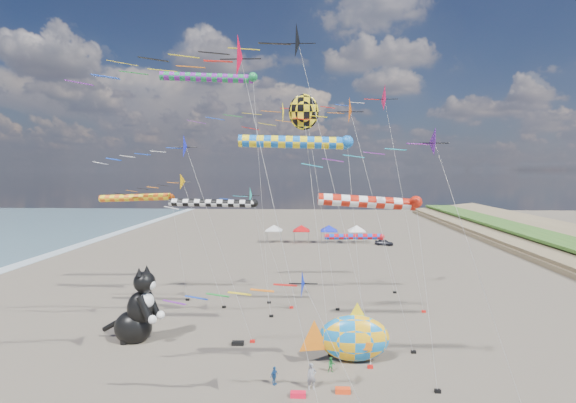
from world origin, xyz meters
The scene contains 28 objects.
delta_kite_0 centered at (7.01, 3.32, 14.30)m, with size 10.57×1.68×15.57m.
delta_kite_1 centered at (-1.02, 20.75, 18.63)m, with size 13.38×2.53×20.19m.
delta_kite_2 centered at (-5.44, 21.12, 10.53)m, with size 10.27×1.72×11.83m.
delta_kite_3 centered at (-4.14, 3.14, 18.76)m, with size 13.01×2.38×20.24m.
delta_kite_4 centered at (3.53, 10.99, 17.23)m, with size 11.12×2.15×18.63m.
delta_kite_5 centered at (-1.10, 10.58, 21.50)m, with size 17.21×2.61×23.12m.
delta_kite_6 centered at (-8.75, 12.46, 14.65)m, with size 10.61×1.90×15.97m.
delta_kite_7 centered at (-1.30, 1.93, 7.00)m, with size 10.53×1.66×8.26m.
delta_kite_8 centered at (-12.69, 20.95, 11.77)m, with size 10.31×1.79×13.05m.
delta_kite_9 centered at (8.34, 20.48, 19.67)m, with size 10.59×2.76×21.28m.
windsock_0 centered at (-7.85, 18.49, 10.26)m, with size 9.33×0.71×10.67m.
windsock_1 centered at (-0.22, 10.98, 15.18)m, with size 9.35×0.92×15.69m.
windsock_2 centered at (-16.66, 23.19, 10.43)m, with size 9.07×0.75×10.86m.
windsock_3 centered at (4.23, 5.23, 11.32)m, with size 7.35×0.73×11.76m.
windsock_4 centered at (-9.00, 22.64, 22.12)m, with size 10.64×0.90×22.64m.
windsock_5 centered at (5.52, 27.00, 6.07)m, with size 7.76×0.65×6.44m.
angelfish_kite centered at (-0.13, 12.27, 17.36)m, with size 3.74×3.02×18.83m.
cat_inflatable centered at (-12.77, 12.28, 2.97)m, with size 4.40×2.20×5.94m, color black, non-canonical shape.
fish_inflatable centered at (3.55, 9.36, 1.69)m, with size 6.57×2.93×4.18m.
person_adult centered at (0.68, 5.30, 0.80)m, with size 0.58×0.38×1.59m, color gray.
child_green centered at (1.99, 7.65, 0.50)m, with size 0.48×0.38×0.99m, color #248636.
child_blue centered at (-1.62, 5.76, 0.57)m, with size 0.67×0.28×1.14m, color #23599F.
kite_bag_0 centered at (-0.11, 4.32, 0.15)m, with size 0.90×0.44×0.30m, color red.
kite_bag_1 centered at (3.83, 12.41, 0.15)m, with size 0.90×0.44×0.30m, color blue.
kite_bag_2 centered at (2.54, 4.92, 0.15)m, with size 0.90×0.44×0.30m, color #F23D14.
kite_bag_3 centered at (-4.88, 11.88, 0.15)m, with size 0.90×0.44×0.30m, color black.
tent_row centered at (1.50, 60.00, 3.15)m, with size 19.20×4.20×3.80m.
parked_car centered at (13.61, 58.00, 0.54)m, with size 1.29×3.20×1.09m, color #26262D.
Camera 1 is at (0.55, -21.03, 13.24)m, focal length 28.00 mm.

